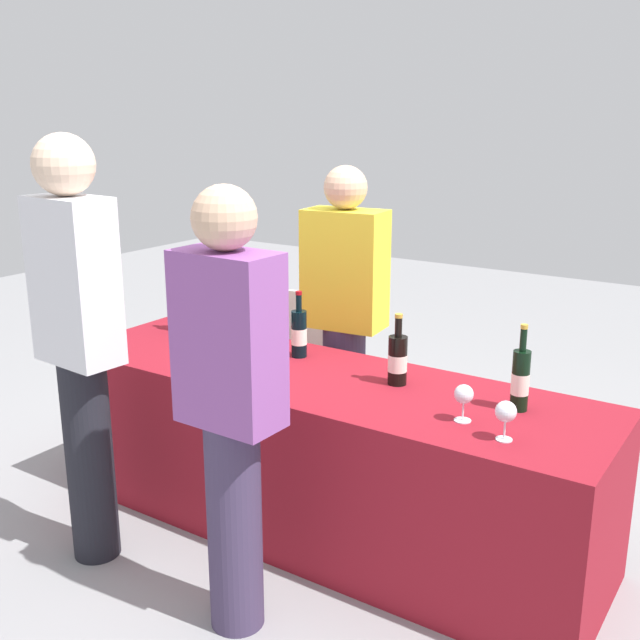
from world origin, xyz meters
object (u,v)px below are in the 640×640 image
(wine_glass_0, at_px, (226,341))
(wine_glass_1, at_px, (464,396))
(guest_0, at_px, (79,333))
(wine_bottle_3, at_px, (299,333))
(server_pouring, at_px, (344,313))
(wine_bottle_4, at_px, (398,359))
(guest_1, at_px, (230,399))
(wine_bottle_5, at_px, (520,379))
(wine_bottle_1, at_px, (206,312))
(wine_glass_2, at_px, (506,413))
(wine_bottle_2, at_px, (265,331))
(wine_bottle_0, at_px, (184,310))
(menu_board, at_px, (288,361))

(wine_glass_0, height_order, wine_glass_1, wine_glass_1)
(wine_glass_1, distance_m, guest_0, 1.51)
(wine_bottle_3, distance_m, server_pouring, 0.39)
(wine_bottle_4, height_order, wine_glass_1, wine_bottle_4)
(wine_glass_1, xyz_separation_m, guest_1, (-0.59, -0.60, 0.06))
(wine_bottle_4, distance_m, wine_bottle_5, 0.52)
(guest_0, bearing_deg, server_pouring, 74.72)
(wine_bottle_1, bearing_deg, wine_glass_2, -12.63)
(guest_1, bearing_deg, wine_bottle_1, 136.87)
(wine_bottle_4, xyz_separation_m, wine_glass_1, (0.39, -0.21, -0.01))
(wine_bottle_4, bearing_deg, wine_bottle_5, 0.43)
(wine_bottle_2, relative_size, wine_glass_1, 2.20)
(wine_bottle_0, distance_m, wine_bottle_5, 1.81)
(wine_bottle_3, relative_size, wine_glass_0, 2.23)
(wine_glass_0, xyz_separation_m, guest_1, (0.56, -0.63, 0.05))
(wine_glass_2, height_order, server_pouring, server_pouring)
(wine_bottle_4, xyz_separation_m, guest_1, (-0.21, -0.82, 0.05))
(wine_glass_1, xyz_separation_m, server_pouring, (-0.93, 0.67, 0.03))
(guest_0, xyz_separation_m, menu_board, (-0.09, 1.52, -0.56))
(wine_bottle_1, distance_m, wine_glass_2, 1.75)
(wine_bottle_0, distance_m, wine_bottle_2, 0.59)
(wine_bottle_0, relative_size, guest_1, 0.19)
(wine_bottle_5, distance_m, guest_0, 1.72)
(wine_glass_0, bearing_deg, guest_1, -48.50)
(wine_glass_1, xyz_separation_m, wine_glass_2, (0.19, -0.08, 0.00))
(wine_glass_1, height_order, server_pouring, server_pouring)
(wine_bottle_0, height_order, wine_bottle_3, wine_bottle_3)
(menu_board, bearing_deg, wine_bottle_1, -105.18)
(wine_glass_1, bearing_deg, wine_bottle_3, 162.87)
(wine_bottle_2, relative_size, guest_0, 0.18)
(wine_glass_0, xyz_separation_m, wine_glass_1, (1.15, -0.03, -0.00))
(wine_bottle_2, bearing_deg, menu_board, 118.67)
(wine_bottle_0, distance_m, wine_glass_2, 1.90)
(wine_bottle_5, bearing_deg, wine_bottle_0, 177.25)
(server_pouring, xyz_separation_m, menu_board, (-0.54, 0.26, -0.43))
(wine_bottle_2, bearing_deg, wine_bottle_5, -0.29)
(wine_bottle_5, height_order, wine_glass_1, wine_bottle_5)
(wine_glass_2, xyz_separation_m, guest_1, (-0.78, -0.53, 0.05))
(wine_bottle_5, bearing_deg, wine_glass_2, -79.91)
(wine_bottle_3, xyz_separation_m, wine_glass_1, (0.94, -0.29, -0.01))
(wine_bottle_1, relative_size, wine_bottle_5, 0.97)
(wine_bottle_0, distance_m, wine_bottle_1, 0.15)
(wine_bottle_2, bearing_deg, guest_0, -110.27)
(wine_bottle_3, xyz_separation_m, wine_glass_0, (-0.22, -0.26, -0.01))
(wine_bottle_1, height_order, wine_bottle_2, wine_bottle_1)
(wine_bottle_2, height_order, wine_glass_0, wine_bottle_2)
(wine_bottle_5, height_order, wine_glass_2, wine_bottle_5)
(menu_board, bearing_deg, wine_glass_1, -42.85)
(menu_board, bearing_deg, guest_1, -70.70)
(wine_bottle_0, distance_m, guest_0, 0.95)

